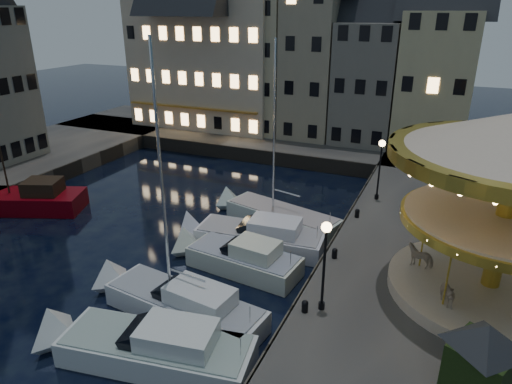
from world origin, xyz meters
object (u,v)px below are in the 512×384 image
at_px(motorboat_f, 275,216).
at_px(ticket_kiosk, 484,350).
at_px(streetlamp_c, 380,161).
at_px(bollard_d, 357,213).
at_px(red_fishing_boat, 27,201).
at_px(bollard_c, 335,253).
at_px(motorboat_c, 178,303).
at_px(motorboat_d, 238,258).
at_px(motorboat_b, 148,348).
at_px(bollard_b, 305,306).
at_px(streetlamp_b, 325,254).
at_px(motorboat_e, 254,236).

bearing_deg(motorboat_f, ticket_kiosk, -45.89).
relative_size(streetlamp_c, bollard_d, 7.32).
height_order(bollard_d, red_fishing_boat, red_fishing_boat).
height_order(streetlamp_c, bollard_c, streetlamp_c).
bearing_deg(red_fishing_boat, motorboat_c, -20.01).
relative_size(streetlamp_c, motorboat_d, 0.56).
bearing_deg(motorboat_b, motorboat_f, 90.07).
relative_size(bollard_d, red_fishing_boat, 0.07).
distance_m(bollard_c, red_fishing_boat, 22.43).
distance_m(motorboat_b, red_fishing_boat, 19.33).
relative_size(bollard_b, motorboat_b, 0.06).
bearing_deg(motorboat_b, bollard_d, 69.80).
bearing_deg(bollard_c, streetlamp_b, -82.41).
xyz_separation_m(motorboat_d, red_fishing_boat, (-17.27, 1.14, 0.07)).
xyz_separation_m(motorboat_f, red_fishing_boat, (-17.06, -5.11, 0.18)).
bearing_deg(motorboat_f, bollard_d, 3.53).
xyz_separation_m(streetlamp_c, red_fishing_boat, (-23.01, -8.94, -3.31)).
height_order(bollard_b, bollard_c, same).
bearing_deg(motorboat_e, motorboat_f, 89.73).
bearing_deg(bollard_d, bollard_b, -90.00).
relative_size(bollard_b, motorboat_e, 0.06).
distance_m(streetlamp_c, red_fishing_boat, 24.91).
distance_m(motorboat_f, ticket_kiosk, 17.49).
bearing_deg(motorboat_b, red_fishing_boat, 152.03).
bearing_deg(motorboat_d, ticket_kiosk, -27.53).
distance_m(motorboat_c, motorboat_d, 4.94).
height_order(motorboat_c, ticket_kiosk, motorboat_c).
bearing_deg(motorboat_d, streetlamp_c, 60.32).
bearing_deg(motorboat_b, motorboat_c, 99.98).
xyz_separation_m(streetlamp_c, bollard_b, (-0.60, -14.00, -2.41)).
xyz_separation_m(motorboat_d, ticket_kiosk, (11.80, -6.15, 2.67)).
height_order(streetlamp_b, bollard_d, streetlamp_b).
xyz_separation_m(motorboat_c, motorboat_d, (0.73, 4.89, -0.04)).
bearing_deg(streetlamp_b, motorboat_e, 134.09).
relative_size(bollard_c, motorboat_e, 0.06).
distance_m(streetlamp_c, bollard_b, 14.22).
bearing_deg(red_fishing_boat, streetlamp_b, -11.21).
xyz_separation_m(motorboat_c, motorboat_e, (0.50, 7.63, -0.04)).
bearing_deg(motorboat_b, streetlamp_c, 71.75).
relative_size(motorboat_d, ticket_kiosk, 2.19).
xyz_separation_m(motorboat_e, ticket_kiosk, (12.03, -8.89, 2.66)).
bearing_deg(red_fishing_boat, bollard_d, 13.64).
bearing_deg(motorboat_f, motorboat_c, -92.66).
height_order(bollard_d, ticket_kiosk, ticket_kiosk).
bearing_deg(bollard_b, bollard_c, 90.00).
relative_size(bollard_d, motorboat_d, 0.08).
height_order(bollard_b, motorboat_c, motorboat_c).
bearing_deg(bollard_d, streetlamp_b, -86.57).
distance_m(bollard_d, motorboat_f, 5.47).
height_order(bollard_b, motorboat_e, motorboat_e).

